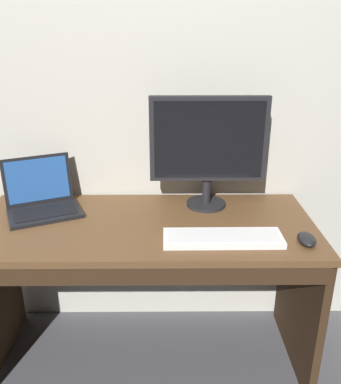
# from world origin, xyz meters

# --- Properties ---
(ground_plane) EXTENTS (14.00, 14.00, 0.00)m
(ground_plane) POSITION_xyz_m (0.00, 0.00, 0.00)
(ground_plane) COLOR #4C4C51
(desk) EXTENTS (1.44, 0.63, 0.72)m
(desk) POSITION_xyz_m (0.00, -0.01, 0.53)
(desk) COLOR brown
(desk) RESTS_ON ground
(laptop_black) EXTENTS (0.38, 0.35, 0.23)m
(laptop_black) POSITION_xyz_m (-0.46, 0.12, 0.76)
(laptop_black) COLOR black
(laptop_black) RESTS_ON desk
(external_monitor) EXTENTS (0.51, 0.18, 0.51)m
(external_monitor) POSITION_xyz_m (0.28, 0.17, 1.01)
(external_monitor) COLOR black
(external_monitor) RESTS_ON desk
(wired_keyboard) EXTENTS (0.46, 0.14, 0.03)m
(wired_keyboard) POSITION_xyz_m (0.31, -0.16, 0.73)
(wired_keyboard) COLOR white
(wired_keyboard) RESTS_ON desk
(computer_mouse) EXTENTS (0.07, 0.12, 0.03)m
(computer_mouse) POSITION_xyz_m (0.63, -0.18, 0.73)
(computer_mouse) COLOR black
(computer_mouse) RESTS_ON desk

